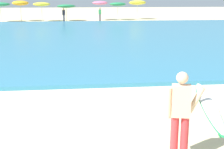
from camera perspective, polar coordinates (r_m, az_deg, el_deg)
ground_plane at (r=7.05m, az=-13.90°, el=-12.52°), size 160.00×160.00×0.00m
sea at (r=24.78m, az=-8.69°, el=6.63°), size 120.00×28.00×0.14m
surfer_with_board at (r=6.20m, az=14.05°, el=-5.93°), size 1.16×2.56×1.73m
beach_umbrella_2 at (r=40.90m, az=-19.06°, el=11.58°), size 2.24×2.25×2.30m
beach_umbrella_3 at (r=41.49m, az=-15.81°, el=11.98°), size 1.96×1.96×2.46m
beach_umbrella_4 at (r=40.36m, az=-12.28°, el=11.97°), size 2.02×2.02×2.29m
beach_umbrella_5 at (r=40.75m, az=-8.05°, el=11.80°), size 2.25×2.27×2.07m
beach_umbrella_6 at (r=41.72m, az=-2.13°, el=12.46°), size 1.92×1.93×2.41m
beach_umbrella_7 at (r=41.93m, az=1.01°, el=12.24°), size 2.07×2.09×2.28m
beach_umbrella_8 at (r=43.20m, az=4.48°, el=12.47°), size 2.18×2.22×2.51m
beachgoer_near_row_left at (r=40.51m, az=-8.48°, el=10.44°), size 0.32×0.20×1.58m
beachgoer_near_row_mid at (r=40.36m, az=-2.14°, el=10.57°), size 0.32×0.20×1.58m
beachgoer_near_row_right at (r=38.82m, az=-8.47°, el=10.30°), size 0.32×0.20×1.58m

